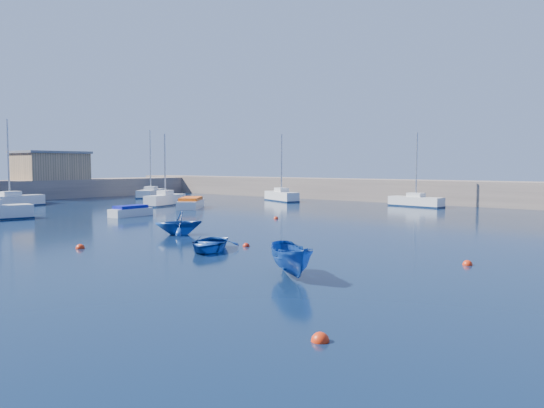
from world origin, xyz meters
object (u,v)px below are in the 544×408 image
Objects in this scene: sailboat_2 at (10,201)px; dinghy_left at (179,222)px; sailboat_5 at (281,196)px; sailboat_6 at (416,201)px; motorboat_2 at (191,203)px; sailboat_4 at (151,193)px; brick_shed_a at (51,167)px; sailboat_3 at (165,200)px; dinghy_right at (292,260)px; dinghy_center at (209,244)px; motorboat_1 at (131,211)px.

dinghy_left is at bearing -12.99° from sailboat_2.
sailboat_5 is 1.04× the size of sailboat_6.
dinghy_left is (14.53, -14.15, 0.23)m from motorboat_2.
dinghy_left is (32.31, -23.12, 0.17)m from sailboat_4.
sailboat_2 is 1.13× the size of sailboat_5.
sailboat_3 reaches higher than brick_shed_a.
motorboat_2 is at bearing -62.23° from sailboat_4.
sailboat_4 is at bearing 115.37° from motorboat_2.
sailboat_6 is 2.67× the size of dinghy_left.
dinghy_right is (26.98, -33.80, 0.02)m from sailboat_5.
sailboat_4 reaches higher than sailboat_3.
sailboat_3 is at bearing -67.81° from sailboat_4.
dinghy_left is (-1.96, -30.30, 0.18)m from sailboat_6.
sailboat_4 is (-12.93, 8.20, -0.06)m from sailboat_3.
dinghy_left is at bearing 104.76° from dinghy_right.
sailboat_6 is (32.69, 26.51, -0.06)m from sailboat_2.
dinghy_center is at bearing -122.84° from sailboat_5.
sailboat_2 is 29.56m from sailboat_5.
sailboat_4 is at bearing 134.53° from motorboat_1.
sailboat_4 is at bearing 109.47° from sailboat_6.
dinghy_right is at bearing -47.06° from dinghy_center.
dinghy_left is (41.06, -13.91, -3.35)m from brick_shed_a.
dinghy_left is (12.23, -5.33, 0.32)m from motorboat_1.
sailboat_3 is 31.14m from dinghy_center.
sailboat_4 is at bearing 131.39° from sailboat_3.
sailboat_2 is 2.57× the size of dinghy_center.
sailboat_2 reaches higher than motorboat_1.
sailboat_2 is 37.34m from dinghy_center.
sailboat_3 is 38.20m from dinghy_right.
sailboat_2 is 3.15× the size of dinghy_left.
dinghy_center is at bearing -16.75° from sailboat_2.
sailboat_6 is (34.27, 7.18, -0.01)m from sailboat_4.
brick_shed_a is 43.48m from dinghy_left.
sailboat_2 reaches higher than dinghy_left.
dinghy_left reaches higher than motorboat_1.
sailboat_4 is 2.55× the size of dinghy_center.
sailboat_6 is 23.09m from motorboat_2.
motorboat_2 is at bearing -157.09° from sailboat_5.
motorboat_1 is (28.83, -8.57, -3.67)m from brick_shed_a.
brick_shed_a reaches higher than motorboat_2.
sailboat_3 is at bearing 2.68° from brick_shed_a.
motorboat_2 is at bearing 142.05° from sailboat_6.
sailboat_6 is 2.18× the size of dinghy_center.
sailboat_6 is (16.07, 2.06, -0.07)m from sailboat_5.
dinghy_left is at bearing -128.84° from sailboat_5.
motorboat_1 is at bearing -174.19° from dinghy_left.
sailboat_4 reaches higher than sailboat_5.
sailboat_3 is 24.45m from dinghy_left.
sailboat_6 is 1.99× the size of motorboat_1.
sailboat_3 is 1.41× the size of motorboat_2.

